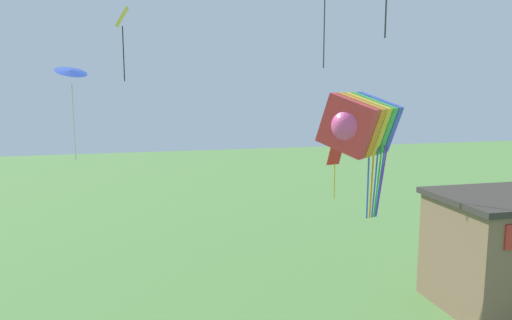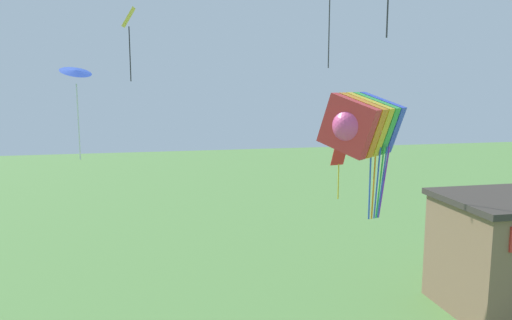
# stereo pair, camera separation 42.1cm
# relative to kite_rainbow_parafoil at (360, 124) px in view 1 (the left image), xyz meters

# --- Properties ---
(kite_rainbow_parafoil) EXTENTS (3.52, 3.40, 4.24)m
(kite_rainbow_parafoil) POSITION_rel_kite_rainbow_parafoil_xyz_m (0.00, 0.00, 0.00)
(kite_rainbow_parafoil) COLOR #E54C8C
(kite_red_diamond) EXTENTS (0.68, 0.45, 2.22)m
(kite_red_diamond) POSITION_rel_kite_rainbow_parafoil_xyz_m (0.66, 3.68, -1.86)
(kite_red_diamond) COLOR red
(kite_blue_delta) EXTENTS (1.54, 1.53, 3.49)m
(kite_blue_delta) POSITION_rel_kite_rainbow_parafoil_xyz_m (-9.41, 4.09, 1.66)
(kite_blue_delta) COLOR blue
(kite_yellow_diamond) EXTENTS (0.65, 0.81, 3.39)m
(kite_yellow_diamond) POSITION_rel_kite_rainbow_parafoil_xyz_m (-7.65, 9.29, 3.87)
(kite_yellow_diamond) COLOR yellow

